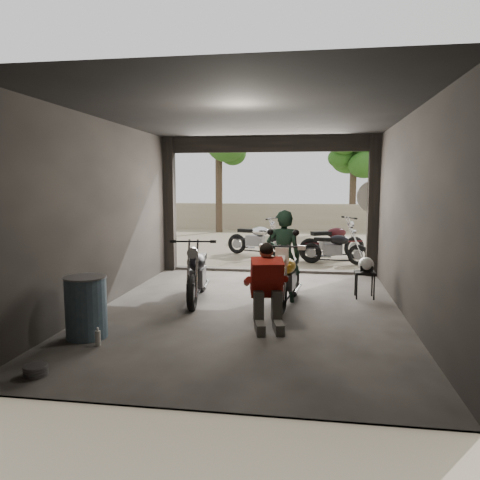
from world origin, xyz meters
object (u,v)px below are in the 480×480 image
(main_bike, at_px, (288,273))
(oil_drum, at_px, (86,308))
(rider, at_px, (283,257))
(outside_bike_a, at_px, (257,236))
(stool, at_px, (365,276))
(outside_bike_c, at_px, (335,245))
(mechanic, at_px, (268,289))
(sign_post, at_px, (372,213))
(helmet, at_px, (366,264))
(outside_bike_b, at_px, (332,239))
(left_bike, at_px, (197,269))

(main_bike, bearing_deg, oil_drum, -133.29)
(rider, distance_m, oil_drum, 3.50)
(main_bike, distance_m, outside_bike_a, 5.80)
(stool, bearing_deg, outside_bike_c, 95.86)
(mechanic, xyz_separation_m, oil_drum, (-2.41, -0.79, -0.18))
(outside_bike_a, bearing_deg, sign_post, -112.49)
(main_bike, xyz_separation_m, outside_bike_a, (-1.22, 5.68, -0.00))
(rider, xyz_separation_m, sign_post, (1.85, 2.75, 0.63))
(rider, bearing_deg, sign_post, -126.58)
(stool, bearing_deg, sign_post, 80.54)
(main_bike, distance_m, helmet, 1.57)
(outside_bike_b, bearing_deg, outside_bike_a, 50.61)
(rider, relative_size, oil_drum, 1.94)
(outside_bike_a, relative_size, oil_drum, 1.96)
(outside_bike_c, height_order, helmet, outside_bike_c)
(left_bike, bearing_deg, helmet, 5.29)
(mechanic, distance_m, helmet, 2.64)
(rider, bearing_deg, outside_bike_a, -81.10)
(main_bike, height_order, outside_bike_c, main_bike)
(oil_drum, bearing_deg, main_bike, 39.47)
(main_bike, bearing_deg, helmet, 34.76)
(stool, bearing_deg, outside_bike_a, 117.60)
(helmet, distance_m, oil_drum, 4.95)
(main_bike, bearing_deg, outside_bike_a, 109.33)
(sign_post, bearing_deg, mechanic, -94.66)
(rider, distance_m, helmet, 1.58)
(main_bike, height_order, left_bike, left_bike)
(left_bike, distance_m, outside_bike_a, 5.61)
(outside_bike_a, height_order, mechanic, mechanic)
(outside_bike_a, distance_m, rider, 5.57)
(stool, bearing_deg, main_bike, -152.39)
(outside_bike_c, relative_size, rider, 0.92)
(left_bike, height_order, helmet, left_bike)
(main_bike, bearing_deg, outside_bike_c, 84.51)
(outside_bike_b, relative_size, sign_post, 0.81)
(rider, height_order, sign_post, sign_post)
(main_bike, relative_size, outside_bike_a, 1.02)
(mechanic, height_order, oil_drum, mechanic)
(oil_drum, bearing_deg, stool, 35.76)
(main_bike, distance_m, outside_bike_c, 4.53)
(outside_bike_c, distance_m, stool, 3.71)
(left_bike, relative_size, mechanic, 1.44)
(outside_bike_c, bearing_deg, oil_drum, 158.89)
(outside_bike_b, xyz_separation_m, oil_drum, (-3.59, -7.33, -0.17))
(helmet, bearing_deg, mechanic, -108.69)
(mechanic, bearing_deg, sign_post, 53.64)
(outside_bike_b, distance_m, helmet, 4.47)
(left_bike, distance_m, helmet, 3.09)
(outside_bike_c, bearing_deg, left_bike, 156.54)
(stool, bearing_deg, outside_bike_b, 95.28)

